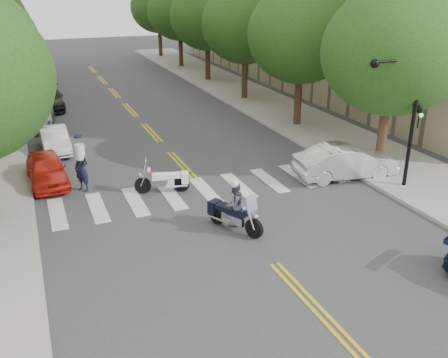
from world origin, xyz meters
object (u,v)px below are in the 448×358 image
motorcycle_police (233,207)px  convertible (346,162)px  officer_standing (82,169)px  motorcycle_parked (167,180)px

motorcycle_police → convertible: motorcycle_police is taller
officer_standing → convertible: size_ratio=0.43×
motorcycle_police → motorcycle_parked: size_ratio=0.98×
motorcycle_parked → convertible: bearing=-86.4°
motorcycle_police → motorcycle_parked: (-1.27, 4.29, -0.36)m
motorcycle_parked → convertible: convertible is taller
convertible → motorcycle_police: bearing=119.5°
motorcycle_parked → convertible: (8.08, -1.46, 0.25)m
motorcycle_police → convertible: size_ratio=0.49×
motorcycle_police → motorcycle_parked: bearing=-100.4°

